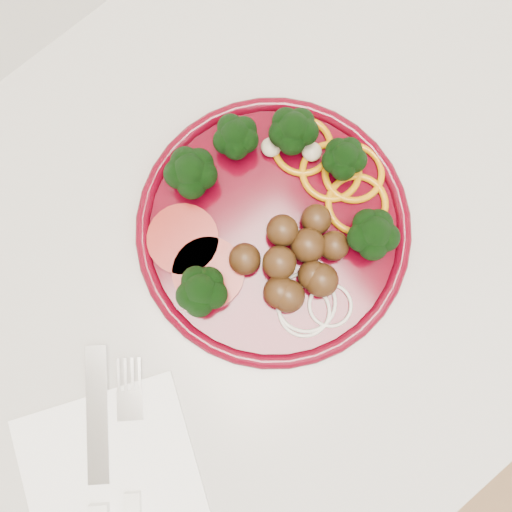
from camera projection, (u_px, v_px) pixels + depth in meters
counter at (222, 318)px, 0.99m from camera, size 2.40×0.60×0.90m
plate at (276, 222)px, 0.54m from camera, size 0.26×0.26×0.06m
napkin at (112, 479)px, 0.52m from camera, size 0.20×0.20×0.00m
knife at (99, 512)px, 0.51m from camera, size 0.15×0.20×0.01m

